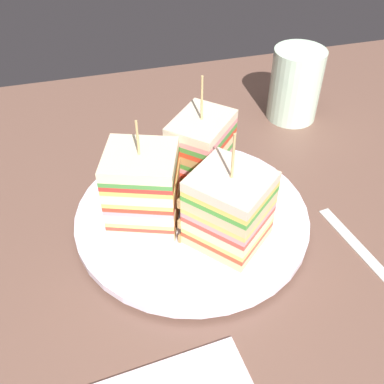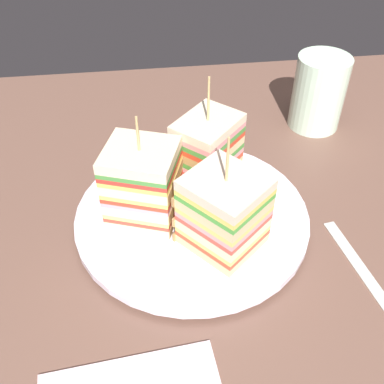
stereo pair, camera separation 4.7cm
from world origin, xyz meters
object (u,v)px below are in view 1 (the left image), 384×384
sandwich_wedge_0 (229,209)px  sandwich_wedge_2 (143,188)px  sandwich_wedge_1 (201,153)px  drinking_glass (295,89)px  plate (192,217)px  chip_pile (205,202)px

sandwich_wedge_0 → sandwich_wedge_2: bearing=15.7°
sandwich_wedge_1 → drinking_glass: (17.07, 12.62, -1.58)cm
plate → sandwich_wedge_2: sandwich_wedge_2 is taller
sandwich_wedge_0 → sandwich_wedge_1: bearing=-39.1°
sandwich_wedge_2 → sandwich_wedge_1: bearing=48.1°
chip_pile → drinking_glass: bearing=43.4°
sandwich_wedge_1 → drinking_glass: 21.29cm
sandwich_wedge_0 → drinking_glass: 27.18cm
sandwich_wedge_1 → sandwich_wedge_2: sandwich_wedge_1 is taller
sandwich_wedge_1 → sandwich_wedge_2: 8.08cm
drinking_glass → sandwich_wedge_0: bearing=-128.2°
sandwich_wedge_1 → chip_pile: sandwich_wedge_1 is taller
chip_pile → sandwich_wedge_1: bearing=81.1°
chip_pile → drinking_glass: 24.47cm
plate → chip_pile: bearing=10.5°
sandwich_wedge_2 → chip_pile: (6.44, -0.29, -3.21)cm
sandwich_wedge_0 → chip_pile: (-0.94, 4.56, -3.00)cm
sandwich_wedge_1 → drinking_glass: sandwich_wedge_1 is taller
sandwich_wedge_2 → drinking_glass: (24.16, 16.50, -1.47)cm
sandwich_wedge_0 → drinking_glass: (16.78, 21.34, -1.26)cm
sandwich_wedge_0 → sandwich_wedge_1: sandwich_wedge_1 is taller
plate → chip_pile: chip_pile is taller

